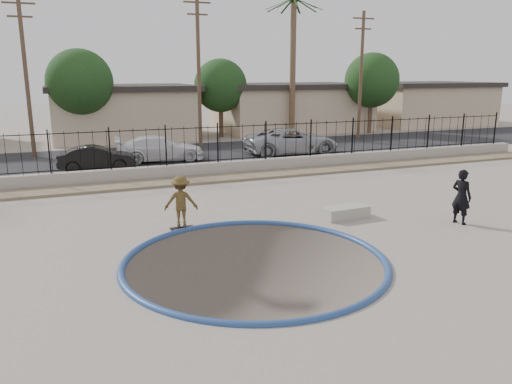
{
  "coord_description": "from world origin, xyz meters",
  "views": [
    {
      "loc": [
        -4.48,
        -12.48,
        4.86
      ],
      "look_at": [
        1.21,
        2.0,
        1.1
      ],
      "focal_mm": 35.0,
      "sensor_mm": 36.0,
      "label": 1
    }
  ],
  "objects": [
    {
      "name": "utility_pole_right",
      "position": [
        16.0,
        19.0,
        4.7
      ],
      "size": [
        1.7,
        0.24,
        9.0
      ],
      "color": "#473323",
      "rests_on": "ground"
    },
    {
      "name": "rock_strip",
      "position": [
        0.0,
        9.2,
        0.06
      ],
      "size": [
        42.0,
        1.6,
        0.11
      ],
      "primitive_type": "cube",
      "color": "#897959",
      "rests_on": "ground"
    },
    {
      "name": "videographer",
      "position": [
        7.5,
        -0.29,
        0.9
      ],
      "size": [
        0.6,
        0.76,
        1.81
      ],
      "primitive_type": "imported",
      "rotation": [
        0.0,
        0.0,
        1.86
      ],
      "color": "black",
      "rests_on": "ground"
    },
    {
      "name": "coping_ring",
      "position": [
        0.0,
        -1.0,
        0.0
      ],
      "size": [
        7.04,
        7.04,
        0.2
      ],
      "primitive_type": "torus",
      "color": "navy",
      "rests_on": "ground"
    },
    {
      "name": "street",
      "position": [
        0.0,
        17.0,
        0.02
      ],
      "size": [
        90.0,
        8.0,
        0.04
      ],
      "primitive_type": "cube",
      "color": "black",
      "rests_on": "ground"
    },
    {
      "name": "car_c",
      "position": [
        0.57,
        14.86,
        0.73
      ],
      "size": [
        4.93,
        2.31,
        1.39
      ],
      "primitive_type": "imported",
      "rotation": [
        0.0,
        0.0,
        1.49
      ],
      "color": "white",
      "rests_on": "street"
    },
    {
      "name": "ground",
      "position": [
        0.0,
        12.0,
        -1.1
      ],
      "size": [
        120.0,
        120.0,
        2.2
      ],
      "primitive_type": "cube",
      "color": "gray",
      "rests_on": "ground"
    },
    {
      "name": "street_tree_mid",
      "position": [
        7.0,
        24.0,
        3.84
      ],
      "size": [
        3.96,
        3.96,
        5.83
      ],
      "color": "#473323",
      "rests_on": "ground"
    },
    {
      "name": "street_tree_right",
      "position": [
        19.0,
        22.0,
        4.19
      ],
      "size": [
        4.32,
        4.32,
        6.36
      ],
      "color": "#473323",
      "rests_on": "ground"
    },
    {
      "name": "skater",
      "position": [
        -1.15,
        2.44,
        0.81
      ],
      "size": [
        1.17,
        0.86,
        1.62
      ],
      "primitive_type": "imported",
      "rotation": [
        0.0,
        0.0,
        2.88
      ],
      "color": "brown",
      "rests_on": "ground"
    },
    {
      "name": "utility_pole_left",
      "position": [
        -6.0,
        19.0,
        4.7
      ],
      "size": [
        1.7,
        0.24,
        9.0
      ],
      "color": "#473323",
      "rests_on": "ground"
    },
    {
      "name": "skateboard",
      "position": [
        -1.15,
        2.44,
        0.05
      ],
      "size": [
        0.77,
        0.23,
        0.07
      ],
      "rotation": [
        0.0,
        0.0,
        0.05
      ],
      "color": "black",
      "rests_on": "ground"
    },
    {
      "name": "house_east",
      "position": [
        14.0,
        26.5,
        1.97
      ],
      "size": [
        12.6,
        8.6,
        3.9
      ],
      "color": "#C3AC8B",
      "rests_on": "ground"
    },
    {
      "name": "car_b",
      "position": [
        -2.89,
        13.4,
        0.65
      ],
      "size": [
        3.83,
        1.64,
        1.23
      ],
      "primitive_type": "imported",
      "rotation": [
        0.0,
        0.0,
        1.48
      ],
      "color": "black",
      "rests_on": "street"
    },
    {
      "name": "street_tree_left",
      "position": [
        -3.0,
        23.0,
        4.19
      ],
      "size": [
        4.32,
        4.32,
        6.36
      ],
      "color": "#473323",
      "rests_on": "ground"
    },
    {
      "name": "utility_pole_mid",
      "position": [
        4.0,
        19.0,
        4.96
      ],
      "size": [
        1.7,
        0.24,
        9.5
      ],
      "color": "#473323",
      "rests_on": "ground"
    },
    {
      "name": "house_east_far",
      "position": [
        28.0,
        26.5,
        1.97
      ],
      "size": [
        11.6,
        8.6,
        3.9
      ],
      "color": "#C3AC8B",
      "rests_on": "ground"
    },
    {
      "name": "retaining_wall",
      "position": [
        0.0,
        10.3,
        0.3
      ],
      "size": [
        42.0,
        0.45,
        0.6
      ],
      "primitive_type": "cube",
      "color": "gray",
      "rests_on": "ground"
    },
    {
      "name": "bowl_pit",
      "position": [
        0.0,
        -1.0,
        0.0
      ],
      "size": [
        6.84,
        6.84,
        1.8
      ],
      "primitive_type": null,
      "color": "#534A3F",
      "rests_on": "ground"
    },
    {
      "name": "fence",
      "position": [
        0.0,
        10.3,
        1.5
      ],
      "size": [
        40.0,
        0.04,
        1.8
      ],
      "color": "black",
      "rests_on": "retaining_wall"
    },
    {
      "name": "palm_right",
      "position": [
        12.0,
        22.0,
        7.33
      ],
      "size": [
        2.3,
        2.3,
        10.3
      ],
      "color": "brown",
      "rests_on": "ground"
    },
    {
      "name": "car_d",
      "position": [
        8.39,
        14.36,
        0.83
      ],
      "size": [
        5.82,
        2.91,
        1.58
      ],
      "primitive_type": "imported",
      "rotation": [
        0.0,
        0.0,
        1.52
      ],
      "color": "#9EA0A7",
      "rests_on": "street"
    },
    {
      "name": "concrete_ledge",
      "position": [
        4.34,
        1.63,
        0.2
      ],
      "size": [
        1.64,
        0.79,
        0.4
      ],
      "primitive_type": "cube",
      "rotation": [
        0.0,
        0.0,
        0.06
      ],
      "color": "#9C998B",
      "rests_on": "ground"
    },
    {
      "name": "house_center",
      "position": [
        0.0,
        26.5,
        1.97
      ],
      "size": [
        10.6,
        8.6,
        3.9
      ],
      "color": "#C3AC8B",
      "rests_on": "ground"
    }
  ]
}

